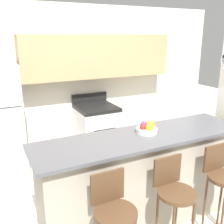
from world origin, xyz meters
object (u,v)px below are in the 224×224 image
Objects in this scene: bar_stool_left at (114,214)px; bar_stool_right at (222,179)px; stove_range at (97,131)px; fruit_bowl at (147,128)px; trash_bin at (43,163)px; bar_stool_mid at (174,194)px.

bar_stool_left and bar_stool_right have the same top height.
fruit_bowl reaches higher than stove_range.
trash_bin is at bearing 94.27° from bar_stool_left.
bar_stool_right is 2.52m from trash_bin.
trash_bin is (-0.83, 1.49, -0.92)m from fruit_bowl.
stove_range is at bearing 99.51° from bar_stool_right.
bar_stool_right is (1.23, 0.00, 0.00)m from bar_stool_left.
bar_stool_mid is 2.61× the size of trash_bin.
bar_stool_right is at bearing -46.05° from fruit_bowl.
bar_stool_left is 2.61× the size of trash_bin.
bar_stool_mid and bar_stool_right have the same top height.
fruit_bowl reaches higher than bar_stool_left.
bar_stool_mid is 0.72m from fruit_bowl.
bar_stool_left reaches higher than trash_bin.
bar_stool_right is (0.39, -2.31, 0.20)m from stove_range.
bar_stool_mid is 2.25m from trash_bin.
bar_stool_left is at bearing -109.91° from stove_range.
bar_stool_mid is at bearing 0.00° from bar_stool_left.
trash_bin is at bearing 110.43° from bar_stool_mid.
stove_range is 4.74× the size of fruit_bowl.
bar_stool_left is 0.61m from bar_stool_mid.
bar_stool_left is at bearing -85.73° from trash_bin.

